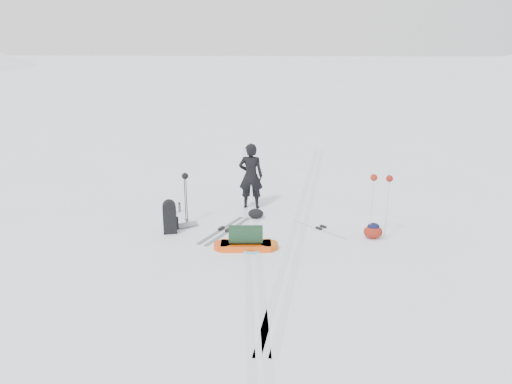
% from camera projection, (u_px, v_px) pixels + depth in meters
% --- Properties ---
extents(ground, '(200.00, 200.00, 0.00)m').
position_uv_depth(ground, '(251.00, 232.00, 12.00)').
color(ground, white).
rests_on(ground, ground).
extents(ski_tracks, '(3.38, 17.97, 0.01)m').
position_uv_depth(ski_tracks, '(277.00, 219.00, 12.81)').
color(ski_tracks, silver).
rests_on(ski_tracks, ground).
extents(skier, '(0.67, 0.46, 1.79)m').
position_uv_depth(skier, '(251.00, 176.00, 13.39)').
color(skier, black).
rests_on(skier, ground).
extents(pulk_sled, '(1.44, 0.51, 0.55)m').
position_uv_depth(pulk_sled, '(246.00, 240.00, 10.98)').
color(pulk_sled, '#F1500E').
rests_on(pulk_sled, ground).
extents(expedition_rucksack, '(0.78, 0.68, 0.81)m').
position_uv_depth(expedition_rucksack, '(172.00, 217.00, 11.85)').
color(expedition_rucksack, black).
rests_on(expedition_rucksack, ground).
extents(ski_poles_black, '(0.16, 0.16, 1.32)m').
position_uv_depth(ski_poles_black, '(185.00, 182.00, 12.17)').
color(ski_poles_black, black).
rests_on(ski_poles_black, ground).
extents(ski_poles_silver, '(0.49, 0.22, 1.55)m').
position_uv_depth(ski_poles_silver, '(381.00, 186.00, 11.16)').
color(ski_poles_silver, silver).
rests_on(ski_poles_silver, ground).
extents(touring_skis_grey, '(1.13, 1.91, 0.07)m').
position_uv_depth(touring_skis_grey, '(225.00, 230.00, 12.04)').
color(touring_skis_grey, gray).
rests_on(touring_skis_grey, ground).
extents(touring_skis_white, '(1.35, 1.35, 0.06)m').
position_uv_depth(touring_skis_white, '(321.00, 228.00, 12.16)').
color(touring_skis_white, '#B9BCC0').
rests_on(touring_skis_white, ground).
extents(rope_coil, '(0.55, 0.55, 0.06)m').
position_uv_depth(rope_coil, '(252.00, 248.00, 10.98)').
color(rope_coil, '#5CB8DF').
rests_on(rope_coil, ground).
extents(small_daypack, '(0.48, 0.40, 0.37)m').
position_uv_depth(small_daypack, '(373.00, 231.00, 11.55)').
color(small_daypack, maroon).
rests_on(small_daypack, ground).
extents(thermos_pair, '(0.20, 0.25, 0.28)m').
position_uv_depth(thermos_pair, '(176.00, 208.00, 13.21)').
color(thermos_pair, slate).
rests_on(thermos_pair, ground).
extents(stuff_sack, '(0.45, 0.38, 0.25)m').
position_uv_depth(stuff_sack, '(256.00, 214.00, 12.84)').
color(stuff_sack, black).
rests_on(stuff_sack, ground).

